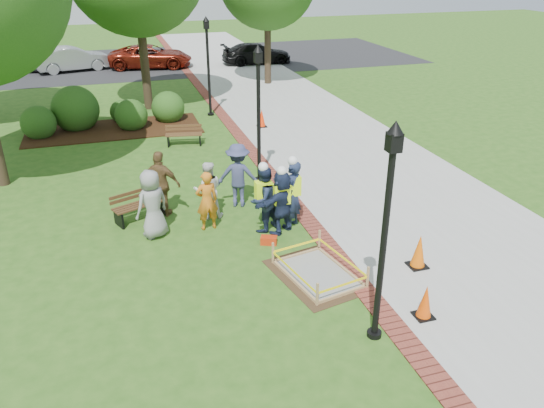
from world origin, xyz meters
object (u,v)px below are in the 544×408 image
object	(u,v)px
wet_concrete_pad	(318,266)
bench_near	(140,211)
hivis_worker_b	(292,193)
cone_front	(425,302)
hivis_worker_a	(281,200)
hivis_worker_c	(263,197)
lamp_near	(386,221)

from	to	relation	value
wet_concrete_pad	bench_near	size ratio (longest dim) A/B	1.68
wet_concrete_pad	hivis_worker_b	distance (m)	2.56
wet_concrete_pad	cone_front	size ratio (longest dim) A/B	3.46
bench_near	hivis_worker_a	distance (m)	3.97
wet_concrete_pad	hivis_worker_c	bearing A→B (deg)	102.72
hivis_worker_c	hivis_worker_b	bearing A→B (deg)	-2.88
hivis_worker_b	wet_concrete_pad	bearing A→B (deg)	-94.83
bench_near	lamp_near	distance (m)	7.76
wet_concrete_pad	bench_near	world-z (taller)	bench_near
bench_near	hivis_worker_a	world-z (taller)	hivis_worker_a
wet_concrete_pad	bench_near	xyz separation A→B (m)	(-3.62, 4.06, 0.02)
cone_front	hivis_worker_b	world-z (taller)	hivis_worker_b
wet_concrete_pad	lamp_near	bearing A→B (deg)	-83.86
wet_concrete_pad	lamp_near	xyz separation A→B (m)	(0.25, -2.29, 2.25)
wet_concrete_pad	hivis_worker_a	bearing A→B (deg)	93.70
cone_front	bench_near	bearing A→B (deg)	129.64
cone_front	hivis_worker_c	xyz separation A→B (m)	(-2.01, 4.54, 0.58)
bench_near	hivis_worker_b	world-z (taller)	hivis_worker_b
bench_near	hivis_worker_b	xyz separation A→B (m)	(3.82, -1.62, 0.73)
hivis_worker_a	hivis_worker_b	distance (m)	0.41
lamp_near	hivis_worker_a	world-z (taller)	lamp_near
wet_concrete_pad	hivis_worker_a	xyz separation A→B (m)	(-0.15, 2.25, 0.68)
bench_near	lamp_near	bearing A→B (deg)	-58.68
hivis_worker_b	bench_near	bearing A→B (deg)	157.02
bench_near	cone_front	bearing A→B (deg)	-50.36
cone_front	lamp_near	world-z (taller)	lamp_near
hivis_worker_c	lamp_near	bearing A→B (deg)	-80.40
hivis_worker_b	lamp_near	bearing A→B (deg)	-89.52
wet_concrete_pad	hivis_worker_c	size ratio (longest dim) A/B	1.36
cone_front	hivis_worker_b	distance (m)	4.71
lamp_near	hivis_worker_c	size ratio (longest dim) A/B	2.23
wet_concrete_pad	lamp_near	size ratio (longest dim) A/B	0.61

